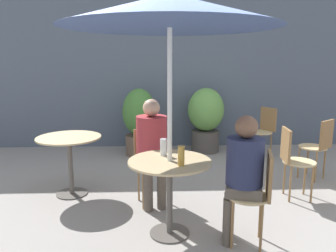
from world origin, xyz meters
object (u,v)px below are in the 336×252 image
Objects in this scene: bistro_chair_2 at (319,143)px; bistro_chair_3 at (264,127)px; bistro_chair_0 at (258,189)px; beer_glass_0 at (181,156)px; cafe_table_near at (170,177)px; potted_plant_1 at (206,117)px; potted_plant_0 at (139,120)px; umbrella at (170,11)px; bistro_chair_1 at (149,158)px; cafe_table_far at (69,150)px; bistro_chair_5 at (292,156)px; seated_person_0 at (243,168)px; seated_person_1 at (152,144)px; beer_glass_1 at (163,147)px.

bistro_chair_3 is at bearing -107.47° from bistro_chair_2.
bistro_chair_0 is 0.75m from beer_glass_0.
potted_plant_1 is (0.79, 2.96, 0.07)m from cafe_table_near.
cafe_table_near is 0.81m from bistro_chair_0.
potted_plant_1 is at bearing 8.00° from potted_plant_0.
potted_plant_1 is 0.53× the size of umbrella.
bistro_chair_2 is at bearing -0.15° from bistro_chair_1.
beer_glass_0 reaches higher than bistro_chair_2.
cafe_table_near is 0.90× the size of bistro_chair_3.
cafe_table_far is at bearing -106.66° from bistro_chair_0.
bistro_chair_1 is 2.40m from potted_plant_1.
bistro_chair_5 is 2.31m from umbrella.
bistro_chair_5 is 0.73× the size of seated_person_0.
umbrella is at bearing -90.00° from bistro_chair_0.
seated_person_1 reaches higher than beer_glass_0.
bistro_chair_5 is at bearing 27.71° from umbrella.
bistro_chair_2 is 2.07m from potted_plant_1.
cafe_table_far is 1.77m from beer_glass_0.
bistro_chair_1 and bistro_chair_2 have the same top height.
bistro_chair_0 is 1.41m from bistro_chair_1.
seated_person_1 reaches higher than potted_plant_1.
bistro_chair_2 is (2.15, 1.40, -0.05)m from cafe_table_near.
seated_person_1 is 1.06× the size of potted_plant_1.
seated_person_1 reaches higher than beer_glass_1.
bistro_chair_1 is 1.00× the size of bistro_chair_5.
seated_person_0 is at bearing -63.14° from bistro_chair_1.
bistro_chair_0 reaches higher than cafe_table_far.
beer_glass_1 reaches higher than bistro_chair_1.
beer_glass_1 is at bearing -36.41° from cafe_table_far.
seated_person_1 is at bearing 103.88° from beer_glass_1.
potted_plant_1 reaches higher than bistro_chair_5.
cafe_table_far is at bearing 139.57° from cafe_table_near.
beer_glass_1 reaches higher than bistro_chair_3.
seated_person_0 is (-1.51, -1.58, 0.18)m from bistro_chair_2.
seated_person_1 is at bearing -116.86° from bistro_chair_0.
beer_glass_1 is (0.15, -0.61, 0.29)m from bistro_chair_1.
bistro_chair_0 is 1.00× the size of bistro_chair_2.
bistro_chair_3 is at bearing 173.06° from seated_person_0.
bistro_chair_5 is at bearing -38.85° from bistro_chair_3.
seated_person_0 is 3.14m from potted_plant_1.
cafe_table_far is 0.90× the size of bistro_chair_3.
potted_plant_0 reaches higher than bistro_chair_0.
bistro_chair_3 is 2.97m from beer_glass_1.
bistro_chair_1 is (-0.99, 1.00, 0.00)m from bistro_chair_0.
cafe_table_near is 0.90× the size of bistro_chair_1.
bistro_chair_0 and bistro_chair_5 have the same top height.
bistro_chair_0 is 0.73× the size of potted_plant_0.
bistro_chair_1 is 4.83× the size of beer_glass_0.
potted_plant_0 is (-1.94, 1.99, 0.10)m from bistro_chair_5.
seated_person_1 is 2.51m from potted_plant_1.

